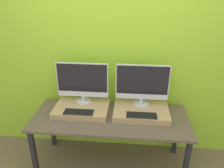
% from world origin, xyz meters
% --- Properties ---
extents(wall_back, '(8.00, 0.04, 2.60)m').
position_xyz_m(wall_back, '(0.00, 0.79, 1.30)').
color(wall_back, '#9ED12D').
rests_on(wall_back, ground_plane).
extents(workbench, '(1.82, 0.72, 0.71)m').
position_xyz_m(workbench, '(0.00, 0.36, 0.64)').
color(workbench, brown).
rests_on(workbench, ground_plane).
extents(wooden_riser_left, '(0.65, 0.45, 0.07)m').
position_xyz_m(wooden_riser_left, '(-0.36, 0.46, 0.75)').
color(wooden_riser_left, tan).
rests_on(wooden_riser_left, workbench).
extents(monitor_left, '(0.63, 0.19, 0.51)m').
position_xyz_m(monitor_left, '(-0.36, 0.57, 1.06)').
color(monitor_left, silver).
rests_on(monitor_left, wooden_riser_left).
extents(keyboard_left, '(0.34, 0.13, 0.01)m').
position_xyz_m(keyboard_left, '(-0.36, 0.30, 0.79)').
color(keyboard_left, '#2D2D2D').
rests_on(keyboard_left, wooden_riser_left).
extents(wooden_riser_right, '(0.65, 0.45, 0.07)m').
position_xyz_m(wooden_riser_right, '(0.36, 0.46, 0.75)').
color(wooden_riser_right, tan).
rests_on(wooden_riser_right, workbench).
extents(monitor_right, '(0.63, 0.19, 0.51)m').
position_xyz_m(monitor_right, '(0.36, 0.57, 1.06)').
color(monitor_right, silver).
rests_on(monitor_right, wooden_riser_right).
extents(keyboard_right, '(0.34, 0.13, 0.01)m').
position_xyz_m(keyboard_right, '(0.36, 0.30, 0.79)').
color(keyboard_right, '#2D2D2D').
rests_on(keyboard_right, wooden_riser_right).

